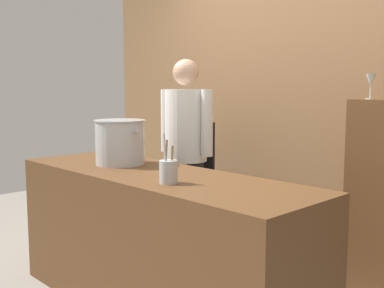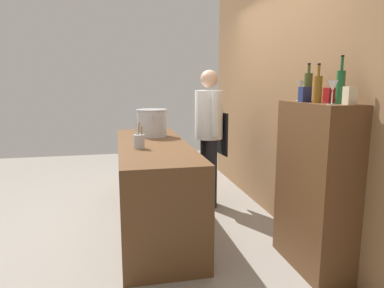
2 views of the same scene
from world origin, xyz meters
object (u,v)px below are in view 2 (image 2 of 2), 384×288
(chef, at_px, (209,128))
(wine_glass_wide, at_px, (300,87))
(wine_bottle_olive, at_px, (308,87))
(spice_tin_cream, at_px, (350,96))
(stockpot_large, at_px, (152,123))
(spice_tin_red, at_px, (330,95))
(wine_bottle_amber, at_px, (318,88))
(wine_glass_tall, at_px, (333,87))
(spice_tin_navy, at_px, (305,94))
(utensil_crock, at_px, (139,141))
(wine_bottle_green, at_px, (340,86))

(chef, relative_size, wine_glass_wide, 9.86)
(wine_bottle_olive, relative_size, spice_tin_cream, 2.45)
(stockpot_large, height_order, spice_tin_red, spice_tin_red)
(wine_glass_wide, xyz_separation_m, spice_tin_cream, (0.60, 0.04, -0.06))
(stockpot_large, distance_m, wine_bottle_olive, 1.84)
(wine_bottle_amber, xyz_separation_m, wine_glass_wide, (-0.33, 0.04, 0.01))
(wine_bottle_amber, bearing_deg, spice_tin_cream, 17.44)
(wine_glass_tall, bearing_deg, spice_tin_navy, 179.78)
(wine_bottle_olive, relative_size, wine_glass_wide, 1.81)
(wine_glass_wide, relative_size, spice_tin_red, 1.48)
(chef, height_order, spice_tin_navy, chef)
(stockpot_large, distance_m, spice_tin_cream, 2.22)
(stockpot_large, xyz_separation_m, spice_tin_navy, (1.46, 1.06, 0.36))
(utensil_crock, distance_m, wine_bottle_amber, 1.62)
(chef, xyz_separation_m, spice_tin_navy, (1.53, 0.36, 0.45))
(wine_bottle_green, xyz_separation_m, wine_glass_tall, (0.09, -0.12, -0.01))
(wine_glass_wide, bearing_deg, spice_tin_navy, -20.06)
(spice_tin_red, bearing_deg, wine_bottle_olive, -162.39)
(chef, distance_m, spice_tin_red, 1.79)
(utensil_crock, distance_m, wine_glass_wide, 1.52)
(stockpot_large, bearing_deg, utensil_crock, -14.79)
(stockpot_large, relative_size, utensil_crock, 1.45)
(wine_glass_wide, xyz_separation_m, spice_tin_red, (0.34, 0.06, -0.06))
(spice_tin_navy, bearing_deg, utensil_crock, -120.13)
(wine_glass_wide, height_order, spice_tin_cream, wine_glass_wide)
(stockpot_large, relative_size, wine_bottle_olive, 1.35)
(wine_glass_tall, xyz_separation_m, wine_glass_wide, (-0.57, 0.08, -0.00))
(wine_glass_tall, relative_size, spice_tin_navy, 1.40)
(wine_bottle_olive, bearing_deg, spice_tin_navy, -41.42)
(utensil_crock, distance_m, wine_glass_tall, 1.74)
(wine_bottle_olive, distance_m, wine_glass_wide, 0.13)
(stockpot_large, relative_size, spice_tin_cream, 3.31)
(stockpot_large, height_order, wine_bottle_green, wine_bottle_green)
(utensil_crock, bearing_deg, wine_bottle_amber, 56.66)
(stockpot_large, relative_size, spice_tin_red, 3.62)
(chef, height_order, wine_glass_tall, chef)
(wine_bottle_amber, relative_size, spice_tin_navy, 2.44)
(spice_tin_cream, bearing_deg, wine_glass_wide, -176.01)
(wine_bottle_green, bearing_deg, utensil_crock, -125.87)
(wine_glass_wide, xyz_separation_m, spice_tin_navy, (0.21, -0.08, -0.06))
(spice_tin_red, bearing_deg, spice_tin_navy, -132.59)
(utensil_crock, xyz_separation_m, spice_tin_red, (0.86, 1.40, 0.44))
(wine_glass_tall, distance_m, wine_glass_wide, 0.58)
(chef, height_order, wine_bottle_green, wine_bottle_green)
(wine_glass_tall, bearing_deg, stockpot_large, -149.82)
(wine_glass_tall, relative_size, wine_glass_wide, 0.99)
(chef, height_order, wine_bottle_amber, chef)
(wine_bottle_amber, height_order, spice_tin_navy, wine_bottle_amber)
(wine_bottle_olive, height_order, spice_tin_cream, wine_bottle_olive)
(chef, relative_size, wine_bottle_olive, 5.44)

